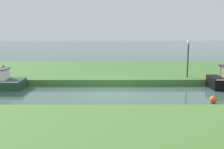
{
  "coord_description": "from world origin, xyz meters",
  "views": [
    {
      "loc": [
        -0.05,
        -16.58,
        3.94
      ],
      "look_at": [
        0.05,
        1.2,
        0.9
      ],
      "focal_mm": 45.9,
      "sensor_mm": 36.0,
      "label": 1
    }
  ],
  "objects": [
    {
      "name": "ground_plane",
      "position": [
        0.0,
        0.0,
        0.0
      ],
      "size": [
        120.0,
        120.0,
        0.0
      ],
      "primitive_type": "plane",
      "color": "#3E5C52"
    },
    {
      "name": "riverbank_far",
      "position": [
        0.0,
        7.0,
        0.2
      ],
      "size": [
        72.0,
        10.0,
        0.4
      ],
      "primitive_type": "cube",
      "color": "#467735",
      "rests_on": "ground_plane"
    },
    {
      "name": "lamp_post",
      "position": [
        5.33,
        3.11,
        2.03
      ],
      "size": [
        0.24,
        0.24,
        2.54
      ],
      "color": "#333338",
      "rests_on": "riverbank_far"
    },
    {
      "name": "mooring_post_near",
      "position": [
        -7.27,
        2.55,
        0.85
      ],
      "size": [
        0.14,
        0.14,
        0.89
      ],
      "primitive_type": "cylinder",
      "color": "#4A2F23",
      "rests_on": "riverbank_far"
    },
    {
      "name": "channel_buoy",
      "position": [
        5.24,
        -2.34,
        0.19
      ],
      "size": [
        0.37,
        0.37,
        0.37
      ],
      "primitive_type": "sphere",
      "color": "#E55919",
      "rests_on": "ground_plane"
    }
  ]
}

